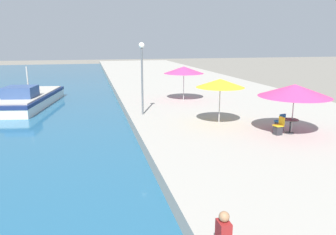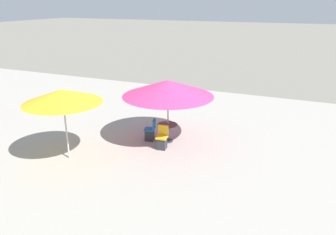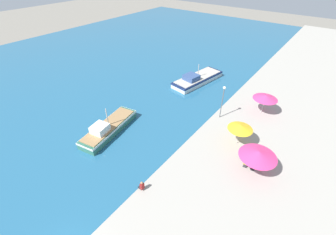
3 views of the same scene
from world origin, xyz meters
name	(u,v)px [view 2 (image 2 of 3)]	position (x,y,z in m)	size (l,w,h in m)	color
cafe_umbrella_pink	(168,88)	(7.66, 16.71, 2.87)	(3.60, 3.60, 2.54)	#B7B7B7
cafe_umbrella_white	(62,96)	(4.76, 19.39, 3.00)	(2.73, 2.73, 2.59)	#B7B7B7
cafe_table	(168,129)	(7.57, 16.69, 1.18)	(0.80, 0.80, 0.74)	#333338
cafe_chair_left	(150,133)	(7.40, 17.39, 0.98)	(0.49, 0.51, 0.91)	#2D2D33
cafe_chair_right	(162,141)	(6.85, 16.61, 0.98)	(0.47, 0.45, 0.91)	#2D2D33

